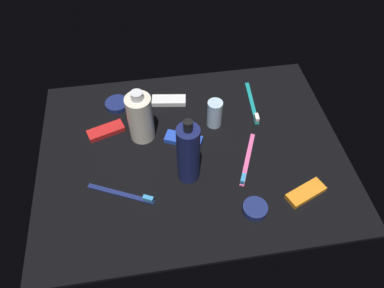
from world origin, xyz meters
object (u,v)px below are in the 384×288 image
at_px(toothbrush_navy, 125,194).
at_px(cream_tin_left, 255,209).
at_px(toothbrush_pink, 247,161).
at_px(lotion_bottle, 188,154).
at_px(bodywash_bottle, 140,117).
at_px(snack_bar_red, 106,131).
at_px(snack_bar_white, 169,101).
at_px(snack_bar_orange, 306,193).
at_px(deodorant_stick, 215,114).
at_px(cream_tin_right, 117,104).
at_px(toothbrush_teal, 252,104).
at_px(snack_bar_blue, 184,139).

distance_m(toothbrush_navy, cream_tin_left, 0.33).
bearing_deg(toothbrush_pink, lotion_bottle, 5.43).
bearing_deg(lotion_bottle, bodywash_bottle, -55.07).
bearing_deg(snack_bar_red, snack_bar_white, -172.08).
relative_size(bodywash_bottle, snack_bar_red, 1.60).
bearing_deg(snack_bar_orange, deodorant_stick, -78.35).
relative_size(lotion_bottle, cream_tin_right, 2.93).
bearing_deg(deodorant_stick, bodywash_bottle, 3.36).
bearing_deg(bodywash_bottle, snack_bar_red, -14.30).
bearing_deg(toothbrush_teal, snack_bar_white, -12.19).
distance_m(deodorant_stick, toothbrush_teal, 0.15).
bearing_deg(toothbrush_navy, bodywash_bottle, -106.97).
bearing_deg(snack_bar_red, cream_tin_left, 120.60).
height_order(snack_bar_red, snack_bar_orange, same).
bearing_deg(toothbrush_teal, cream_tin_left, 75.97).
distance_m(snack_bar_white, snack_bar_blue, 0.16).
distance_m(bodywash_bottle, snack_bar_blue, 0.14).
height_order(bodywash_bottle, deodorant_stick, bodywash_bottle).
bearing_deg(lotion_bottle, toothbrush_pink, -174.57).
height_order(toothbrush_pink, cream_tin_right, toothbrush_pink).
distance_m(toothbrush_teal, snack_bar_orange, 0.33).
bearing_deg(snack_bar_red, toothbrush_teal, 166.92).
xyz_separation_m(lotion_bottle, bodywash_bottle, (0.11, -0.16, -0.02)).
bearing_deg(snack_bar_red, lotion_bottle, 121.16).
bearing_deg(snack_bar_blue, snack_bar_red, 6.69).
bearing_deg(snack_bar_orange, snack_bar_white, -73.67).
xyz_separation_m(snack_bar_orange, cream_tin_right, (0.46, -0.39, 0.00)).
bearing_deg(bodywash_bottle, snack_bar_orange, 146.39).
height_order(deodorant_stick, snack_bar_white, deodorant_stick).
bearing_deg(bodywash_bottle, toothbrush_navy, 73.03).
bearing_deg(toothbrush_teal, snack_bar_blue, 25.09).
relative_size(lotion_bottle, bodywash_bottle, 1.25).
height_order(toothbrush_pink, snack_bar_orange, toothbrush_pink).
bearing_deg(snack_bar_red, snack_bar_blue, 144.59).
bearing_deg(lotion_bottle, toothbrush_teal, -136.10).
bearing_deg(toothbrush_teal, toothbrush_navy, 33.10).
height_order(bodywash_bottle, snack_bar_white, bodywash_bottle).
bearing_deg(snack_bar_blue, snack_bar_orange, 165.57).
bearing_deg(lotion_bottle, snack_bar_red, -40.53).
height_order(toothbrush_teal, snack_bar_orange, toothbrush_teal).
height_order(bodywash_bottle, toothbrush_pink, bodywash_bottle).
xyz_separation_m(deodorant_stick, toothbrush_teal, (-0.13, -0.06, -0.04)).
bearing_deg(deodorant_stick, toothbrush_pink, 111.65).
xyz_separation_m(toothbrush_navy, cream_tin_left, (-0.31, 0.09, 0.00)).
bearing_deg(cream_tin_right, snack_bar_orange, 139.79).
xyz_separation_m(bodywash_bottle, snack_bar_blue, (-0.11, 0.04, -0.07)).
distance_m(toothbrush_pink, snack_bar_blue, 0.19).
height_order(toothbrush_pink, snack_bar_red, toothbrush_pink).
bearing_deg(snack_bar_red, bodywash_bottle, 147.39).
bearing_deg(lotion_bottle, toothbrush_navy, 12.54).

